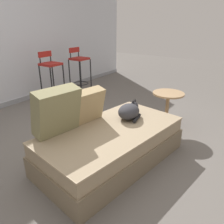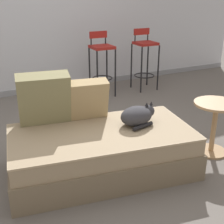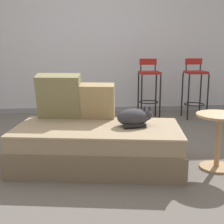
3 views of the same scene
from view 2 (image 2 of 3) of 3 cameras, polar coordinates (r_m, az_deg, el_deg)
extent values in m
plane|color=#66605B|center=(3.26, -4.76, -7.23)|extent=(16.00, 16.00, 0.00)
cube|color=silver|center=(5.03, -15.41, 17.87)|extent=(8.00, 0.10, 2.60)
cube|color=gray|center=(5.19, -13.92, 3.95)|extent=(8.00, 0.02, 0.09)
cube|color=#766750|center=(2.88, -1.81, -8.62)|extent=(1.74, 1.09, 0.24)
cube|color=#9E896B|center=(2.78, -1.85, -5.05)|extent=(1.69, 1.05, 0.16)
cube|color=tan|center=(2.75, -1.87, -3.69)|extent=(1.71, 1.06, 0.02)
cube|color=#847F56|center=(2.88, -12.33, 2.44)|extent=(0.50, 0.33, 0.49)
cube|color=tan|center=(2.96, -4.42, 2.38)|extent=(0.40, 0.27, 0.39)
ellipsoid|color=#333338|center=(2.86, 4.48, -0.69)|extent=(0.36, 0.30, 0.17)
sphere|color=#333338|center=(2.92, 6.72, 0.19)|extent=(0.11, 0.11, 0.11)
cone|color=black|center=(2.89, 6.36, 1.46)|extent=(0.03, 0.03, 0.04)
cone|color=black|center=(2.91, 7.19, 1.61)|extent=(0.03, 0.03, 0.04)
cylinder|color=black|center=(2.80, 5.64, -2.58)|extent=(0.22, 0.08, 0.04)
cylinder|color=black|center=(4.64, -2.69, 6.63)|extent=(0.02, 0.02, 0.74)
cylinder|color=black|center=(4.76, 0.61, 7.06)|extent=(0.02, 0.02, 0.74)
cylinder|color=black|center=(4.91, -4.12, 7.43)|extent=(0.02, 0.02, 0.74)
cylinder|color=black|center=(5.02, -0.95, 7.82)|extent=(0.02, 0.02, 0.74)
torus|color=black|center=(4.85, -1.77, 6.22)|extent=(0.32, 0.32, 0.02)
cube|color=maroon|center=(4.75, -1.84, 11.79)|extent=(0.32, 0.32, 0.04)
cylinder|color=black|center=(4.81, -3.85, 12.76)|extent=(0.02, 0.02, 0.19)
cylinder|color=black|center=(4.90, -1.20, 12.97)|extent=(0.02, 0.02, 0.19)
cube|color=maroon|center=(4.84, -2.53, 13.96)|extent=(0.28, 0.03, 0.10)
cylinder|color=black|center=(4.97, 5.39, 7.59)|extent=(0.02, 0.02, 0.74)
cylinder|color=black|center=(5.14, 8.44, 7.93)|extent=(0.02, 0.02, 0.74)
cylinder|color=black|center=(5.24, 3.56, 8.37)|extent=(0.02, 0.02, 0.74)
cylinder|color=black|center=(5.40, 6.52, 8.68)|extent=(0.02, 0.02, 0.74)
torus|color=black|center=(5.22, 5.92, 6.66)|extent=(0.34, 0.34, 0.02)
cube|color=maroon|center=(5.11, 6.15, 12.38)|extent=(0.32, 0.32, 0.04)
cylinder|color=black|center=(5.15, 4.23, 13.35)|extent=(0.02, 0.02, 0.19)
cylinder|color=black|center=(5.27, 6.54, 13.46)|extent=(0.02, 0.02, 0.19)
cube|color=maroon|center=(5.20, 5.44, 14.43)|extent=(0.28, 0.03, 0.10)
cylinder|color=tan|center=(3.29, 18.08, -3.00)|extent=(0.05, 0.05, 0.52)
cylinder|color=tan|center=(3.39, 17.60, -6.82)|extent=(0.32, 0.32, 0.02)
cylinder|color=tan|center=(3.19, 18.64, 1.44)|extent=(0.44, 0.44, 0.02)
camera|label=1|loc=(1.28, -59.75, 6.20)|focal=35.00mm
camera|label=3|loc=(1.20, 92.40, -22.20)|focal=50.00mm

